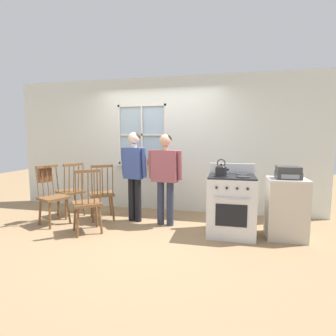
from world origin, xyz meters
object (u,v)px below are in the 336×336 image
at_px(person_teen_center, 165,170).
at_px(stove, 231,205).
at_px(side_counter, 286,208).
at_px(chair_center_cluster, 87,204).
at_px(person_elderly_left, 134,168).
at_px(kettle, 221,170).
at_px(chair_by_window, 53,198).
at_px(potted_plant, 150,161).
at_px(handbag, 45,174).
at_px(stereo, 288,173).
at_px(chair_near_wall, 71,192).
at_px(chair_near_stove, 102,194).

height_order(person_teen_center, stove, person_teen_center).
bearing_deg(side_counter, person_teen_center, 175.08).
relative_size(chair_center_cluster, person_elderly_left, 0.64).
bearing_deg(kettle, chair_center_cluster, -171.62).
height_order(chair_by_window, side_counter, chair_by_window).
distance_m(chair_by_window, side_counter, 3.80).
relative_size(potted_plant, handbag, 0.78).
bearing_deg(potted_plant, person_elderly_left, -94.24).
bearing_deg(stereo, chair_near_wall, 175.66).
bearing_deg(handbag, stove, 1.56).
xyz_separation_m(chair_center_cluster, kettle, (2.04, 0.30, 0.56)).
height_order(chair_center_cluster, stereo, stereo).
distance_m(chair_near_stove, side_counter, 3.10).
bearing_deg(handbag, person_elderly_left, 14.15).
distance_m(kettle, handbag, 3.05).
relative_size(chair_near_wall, handbag, 3.34).
bearing_deg(chair_by_window, chair_near_stove, -33.78).
relative_size(chair_near_wall, kettle, 4.15).
relative_size(stove, handbag, 3.53).
bearing_deg(chair_center_cluster, chair_by_window, -56.99).
bearing_deg(stereo, person_elderly_left, 173.80).
distance_m(chair_by_window, stove, 3.00).
bearing_deg(stove, kettle, -140.43).
height_order(kettle, stereo, kettle).
bearing_deg(person_elderly_left, stereo, 6.20).
xyz_separation_m(chair_by_window, stove, (3.00, 0.18, 0.00)).
distance_m(chair_center_cluster, chair_near_stove, 0.69).
height_order(person_elderly_left, stereo, person_elderly_left).
bearing_deg(kettle, chair_near_stove, 169.83).
bearing_deg(person_teen_center, person_elderly_left, -179.96).
xyz_separation_m(stove, stereo, (0.80, 0.03, 0.51)).
relative_size(chair_near_wall, person_elderly_left, 0.64).
xyz_separation_m(chair_by_window, stereo, (3.80, 0.21, 0.52)).
bearing_deg(chair_by_window, stove, -62.18).
bearing_deg(person_elderly_left, chair_near_stove, -163.29).
bearing_deg(chair_near_wall, handbag, 1.15).
distance_m(kettle, side_counter, 1.13).
bearing_deg(chair_near_wall, kettle, 112.23).
height_order(kettle, potted_plant, kettle).
bearing_deg(chair_center_cluster, person_elderly_left, -165.19).
bearing_deg(potted_plant, person_teen_center, -58.61).
height_order(potted_plant, side_counter, potted_plant).
bearing_deg(chair_center_cluster, person_teen_center, 170.58).
xyz_separation_m(stove, potted_plant, (-1.62, 1.08, 0.55)).
relative_size(person_teen_center, kettle, 6.30).
relative_size(chair_near_wall, stereo, 3.01).
xyz_separation_m(chair_near_stove, stove, (2.30, -0.25, 0.00)).
xyz_separation_m(person_teen_center, side_counter, (1.89, -0.16, -0.50)).
height_order(chair_center_cluster, kettle, kettle).
relative_size(side_counter, stereo, 2.65).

